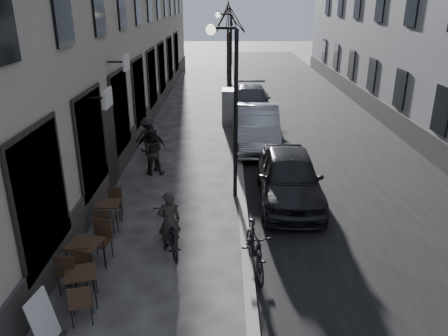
{
  "coord_description": "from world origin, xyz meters",
  "views": [
    {
      "loc": [
        -0.31,
        -6.36,
        5.72
      ],
      "look_at": [
        -0.34,
        3.76,
        1.8
      ],
      "focal_mm": 35.0,
      "sensor_mm": 36.0,
      "label": 1
    }
  ],
  "objects_px": {
    "utility_cabinet": "(228,106)",
    "car_mid": "(257,127)",
    "car_far": "(251,101)",
    "streetlamp_far": "(228,50)",
    "pedestrian_near": "(152,152)",
    "bistro_set_c": "(109,212)",
    "tree_near": "(229,18)",
    "pedestrian_far": "(151,147)",
    "car_near": "(289,177)",
    "sign_board": "(45,325)",
    "tree_far": "(228,15)",
    "moped": "(255,249)",
    "bistro_set_b": "(86,255)",
    "pedestrian_mid": "(148,136)",
    "bicycle": "(170,232)",
    "bistro_set_a": "(82,284)",
    "streetlamp_near": "(230,95)"
  },
  "relations": [
    {
      "from": "bistro_set_c",
      "to": "sign_board",
      "type": "distance_m",
      "value": 4.24
    },
    {
      "from": "pedestrian_near",
      "to": "utility_cabinet",
      "type": "bearing_deg",
      "value": -114.85
    },
    {
      "from": "streetlamp_far",
      "to": "bistro_set_a",
      "type": "bearing_deg",
      "value": -99.84
    },
    {
      "from": "car_near",
      "to": "bistro_set_a",
      "type": "bearing_deg",
      "value": -132.5
    },
    {
      "from": "bistro_set_b",
      "to": "car_mid",
      "type": "xyz_separation_m",
      "value": [
        4.34,
        9.13,
        0.32
      ]
    },
    {
      "from": "tree_near",
      "to": "tree_far",
      "type": "bearing_deg",
      "value": 90.0
    },
    {
      "from": "utility_cabinet",
      "to": "car_mid",
      "type": "height_order",
      "value": "same"
    },
    {
      "from": "streetlamp_far",
      "to": "moped",
      "type": "distance_m",
      "value": 16.22
    },
    {
      "from": "pedestrian_near",
      "to": "streetlamp_far",
      "type": "bearing_deg",
      "value": -108.3
    },
    {
      "from": "streetlamp_far",
      "to": "tree_near",
      "type": "height_order",
      "value": "tree_near"
    },
    {
      "from": "bicycle",
      "to": "tree_near",
      "type": "bearing_deg",
      "value": -111.5
    },
    {
      "from": "car_far",
      "to": "streetlamp_far",
      "type": "bearing_deg",
      "value": 129.74
    },
    {
      "from": "bistro_set_b",
      "to": "pedestrian_near",
      "type": "distance_m",
      "value": 6.05
    },
    {
      "from": "streetlamp_near",
      "to": "bistro_set_b",
      "type": "relative_size",
      "value": 2.98
    },
    {
      "from": "pedestrian_near",
      "to": "car_mid",
      "type": "distance_m",
      "value": 4.93
    },
    {
      "from": "pedestrian_mid",
      "to": "streetlamp_near",
      "type": "bearing_deg",
      "value": 122.62
    },
    {
      "from": "pedestrian_far",
      "to": "car_near",
      "type": "relative_size",
      "value": 0.38
    },
    {
      "from": "pedestrian_mid",
      "to": "pedestrian_far",
      "type": "height_order",
      "value": "pedestrian_far"
    },
    {
      "from": "pedestrian_far",
      "to": "tree_far",
      "type": "bearing_deg",
      "value": 71.4
    },
    {
      "from": "streetlamp_near",
      "to": "utility_cabinet",
      "type": "bearing_deg",
      "value": 89.87
    },
    {
      "from": "streetlamp_near",
      "to": "pedestrian_near",
      "type": "xyz_separation_m",
      "value": [
        -2.66,
        1.84,
        -2.34
      ]
    },
    {
      "from": "pedestrian_mid",
      "to": "car_far",
      "type": "bearing_deg",
      "value": -130.16
    },
    {
      "from": "utility_cabinet",
      "to": "bicycle",
      "type": "distance_m",
      "value": 11.93
    },
    {
      "from": "tree_far",
      "to": "streetlamp_far",
      "type": "bearing_deg",
      "value": -90.46
    },
    {
      "from": "bistro_set_b",
      "to": "bicycle",
      "type": "height_order",
      "value": "bistro_set_b"
    },
    {
      "from": "bistro_set_b",
      "to": "car_near",
      "type": "height_order",
      "value": "car_near"
    },
    {
      "from": "car_far",
      "to": "moped",
      "type": "relative_size",
      "value": 2.66
    },
    {
      "from": "utility_cabinet",
      "to": "car_mid",
      "type": "distance_m",
      "value": 3.96
    },
    {
      "from": "car_mid",
      "to": "moped",
      "type": "relative_size",
      "value": 2.68
    },
    {
      "from": "tree_near",
      "to": "sign_board",
      "type": "distance_m",
      "value": 21.93
    },
    {
      "from": "car_mid",
      "to": "pedestrian_mid",
      "type": "bearing_deg",
      "value": -163.3
    },
    {
      "from": "utility_cabinet",
      "to": "pedestrian_near",
      "type": "height_order",
      "value": "utility_cabinet"
    },
    {
      "from": "bistro_set_b",
      "to": "bistro_set_a",
      "type": "bearing_deg",
      "value": -66.0
    },
    {
      "from": "tree_near",
      "to": "pedestrian_far",
      "type": "distance_m",
      "value": 13.6
    },
    {
      "from": "pedestrian_mid",
      "to": "streetlamp_far",
      "type": "bearing_deg",
      "value": -117.59
    },
    {
      "from": "utility_cabinet",
      "to": "moped",
      "type": "distance_m",
      "value": 12.76
    },
    {
      "from": "bistro_set_c",
      "to": "utility_cabinet",
      "type": "height_order",
      "value": "utility_cabinet"
    },
    {
      "from": "bicycle",
      "to": "pedestrian_far",
      "type": "xyz_separation_m",
      "value": [
        -1.28,
        5.35,
        0.38
      ]
    },
    {
      "from": "streetlamp_far",
      "to": "bistro_set_b",
      "type": "bearing_deg",
      "value": -101.08
    },
    {
      "from": "bistro_set_a",
      "to": "bicycle",
      "type": "bearing_deg",
      "value": 38.97
    },
    {
      "from": "bistro_set_b",
      "to": "pedestrian_near",
      "type": "bearing_deg",
      "value": 97.67
    },
    {
      "from": "pedestrian_near",
      "to": "car_mid",
      "type": "xyz_separation_m",
      "value": [
        3.83,
        3.11,
        0.01
      ]
    },
    {
      "from": "sign_board",
      "to": "bicycle",
      "type": "relative_size",
      "value": 0.57
    },
    {
      "from": "streetlamp_far",
      "to": "car_far",
      "type": "distance_m",
      "value": 3.15
    },
    {
      "from": "moped",
      "to": "pedestrian_mid",
      "type": "bearing_deg",
      "value": 107.39
    },
    {
      "from": "bicycle",
      "to": "car_mid",
      "type": "xyz_separation_m",
      "value": [
        2.65,
        8.04,
        0.36
      ]
    },
    {
      "from": "tree_near",
      "to": "bistro_set_b",
      "type": "relative_size",
      "value": 3.34
    },
    {
      "from": "tree_far",
      "to": "bicycle",
      "type": "relative_size",
      "value": 3.22
    },
    {
      "from": "sign_board",
      "to": "car_mid",
      "type": "relative_size",
      "value": 0.2
    },
    {
      "from": "car_far",
      "to": "moped",
      "type": "distance_m",
      "value": 14.44
    }
  ]
}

